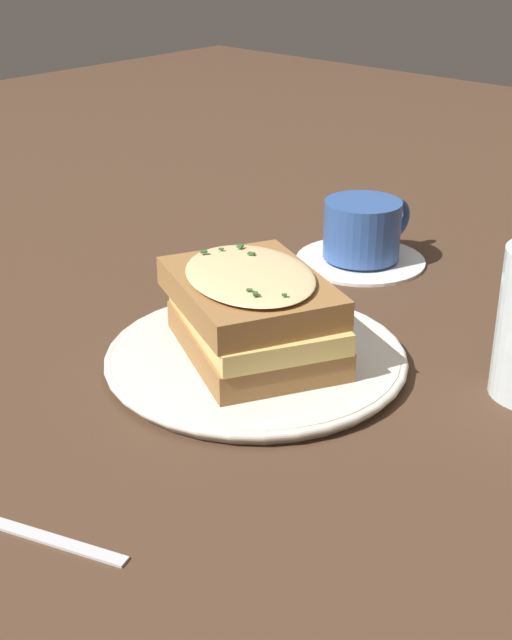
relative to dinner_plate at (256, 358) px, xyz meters
The scene contains 4 objects.
ground_plane 0.03m from the dinner_plate, 162.84° to the left, with size 2.40×2.40×0.00m, color #473021.
dinner_plate is the anchor object (origin of this frame).
sandwich 0.04m from the dinner_plate, 161.22° to the right, with size 0.18×0.16×0.07m.
teacup_with_saucer 0.25m from the dinner_plate, 106.50° to the left, with size 0.13×0.14×0.07m.
Camera 1 is at (0.46, -0.48, 0.35)m, focal length 50.00 mm.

